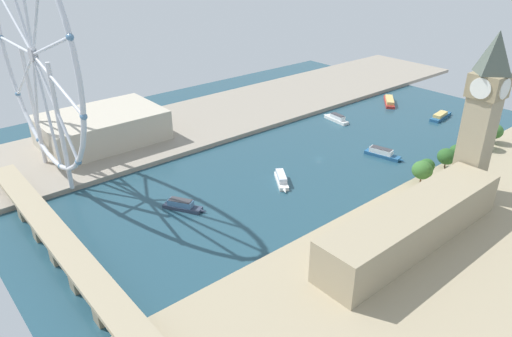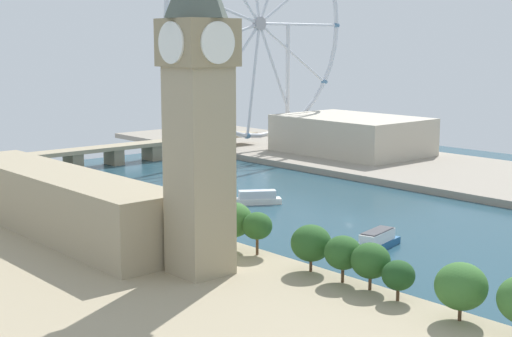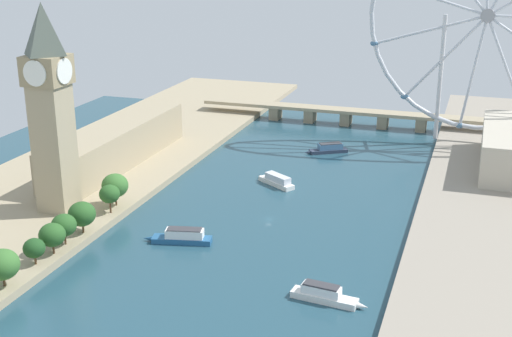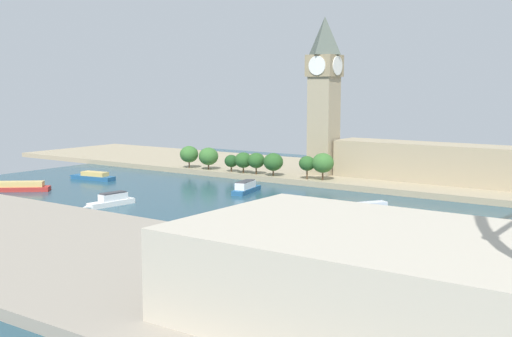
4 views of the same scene
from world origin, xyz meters
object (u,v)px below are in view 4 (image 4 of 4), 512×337
Objects in this scene: riverside_hall at (367,276)px; tour_boat_5 at (17,187)px; clock_tower at (324,93)px; tour_boat_2 at (246,188)px; parliament_block at (440,163)px; tour_boat_4 at (111,201)px; tour_boat_1 at (93,176)px; tour_boat_3 at (372,209)px.

riverside_hall is 234.95m from tour_boat_5.
clock_tower reaches higher than tour_boat_2.
parliament_block is 1.44× the size of riverside_hall.
parliament_block is at bearing 149.17° from tour_boat_4.
tour_boat_4 is at bearing -16.22° from clock_tower.
tour_boat_2 is at bearing -136.03° from riverside_hall.
tour_boat_1 is 83.22m from tour_boat_4.
tour_boat_3 is at bearing -114.84° from tour_boat_2.
clock_tower is 230.64m from riverside_hall.
riverside_hall reaches higher than tour_boat_5.
tour_boat_5 is at bearing -107.71° from riverside_hall.
tour_boat_1 is 95.93m from tour_boat_2.
tour_boat_5 is (122.38, -103.35, -45.47)m from clock_tower.
parliament_block is 84.46m from tour_boat_3.
tour_boat_3 is (75.84, 65.48, -45.26)m from clock_tower.
clock_tower reaches higher than tour_boat_5.
tour_boat_3 is 0.72× the size of tour_boat_5.
clock_tower reaches higher than parliament_block.
tour_boat_2 is at bearing 173.68° from tour_boat_5.
tour_boat_1 is (74.50, -103.52, -45.70)m from clock_tower.
riverside_hall reaches higher than tour_boat_2.
tour_boat_2 is 1.04× the size of tour_boat_4.
riverside_hall is (201.70, 56.89, 0.16)m from parliament_block.
clock_tower is 72.70m from parliament_block.
parliament_block is 99.63m from tour_boat_2.
parliament_block is (-7.94, 63.35, -34.77)m from clock_tower.
tour_boat_3 is at bearing -155.09° from riverside_hall.
clock_tower is 0.77× the size of parliament_block.
clock_tower is 109.94m from tour_boat_3.
tour_boat_2 is at bearing -8.22° from clock_tower.
tour_boat_4 is (130.67, -99.04, -10.46)m from parliament_block.
tour_boat_5 is at bearing -40.18° from clock_tower.
riverside_hall is 185.99m from tour_boat_2.
tour_boat_3 is at bearing 1.46° from parliament_block.
parliament_block reaches higher than tour_boat_3.
tour_boat_3 is 111.51m from tour_boat_4.
clock_tower is 75.66m from tour_boat_2.
clock_tower is at bearing -21.07° from tour_boat_2.
riverside_hall is at bearing 71.84° from tour_boat_4.
riverside_hall is 2.84× the size of tour_boat_2.
tour_boat_4 is at bearing -37.16° from parliament_block.
tour_boat_5 is (62.27, -94.67, -0.34)m from tour_boat_2.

